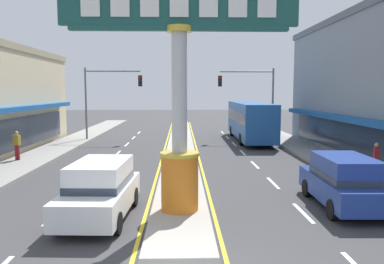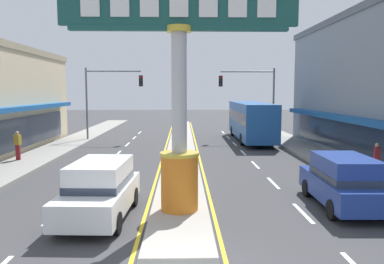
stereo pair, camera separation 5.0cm
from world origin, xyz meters
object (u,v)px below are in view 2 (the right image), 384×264
(bus_near_right_lane, at_px, (251,119))
(suv_far_right_lane, at_px, (344,181))
(pedestrian_far_side, at_px, (377,158))
(pedestrian_near_kerb, at_px, (18,144))
(district_sign, at_px, (179,98))
(traffic_light_left_side, at_px, (107,91))
(suv_near_left_lane, at_px, (100,189))
(traffic_light_right_side, at_px, (253,91))

(bus_near_right_lane, bearing_deg, suv_far_right_lane, -90.01)
(suv_far_right_lane, relative_size, pedestrian_far_side, 2.87)
(pedestrian_near_kerb, relative_size, pedestrian_far_side, 1.05)
(district_sign, bearing_deg, pedestrian_far_side, 27.04)
(pedestrian_near_kerb, bearing_deg, district_sign, -45.26)
(traffic_light_left_side, xyz_separation_m, bus_near_right_lane, (12.18, -0.08, -2.38))
(suv_near_left_lane, xyz_separation_m, pedestrian_near_kerb, (-6.99, 10.09, 0.17))
(suv_near_left_lane, bearing_deg, district_sign, 8.09)
(traffic_light_left_side, relative_size, pedestrian_far_side, 3.82)
(traffic_light_right_side, height_order, suv_near_left_lane, traffic_light_right_side)
(suv_far_right_lane, xyz_separation_m, suv_near_left_lane, (-8.59, -0.91, 0.00))
(district_sign, bearing_deg, traffic_light_right_side, 72.81)
(traffic_light_left_side, distance_m, pedestrian_near_kerb, 11.00)
(district_sign, height_order, traffic_light_left_side, district_sign)
(suv_far_right_lane, height_order, suv_near_left_lane, same)
(bus_near_right_lane, xyz_separation_m, suv_near_left_lane, (-8.59, -20.01, -0.88))
(suv_far_right_lane, distance_m, suv_near_left_lane, 8.64)
(suv_far_right_lane, bearing_deg, pedestrian_far_side, 51.48)
(pedestrian_far_side, bearing_deg, district_sign, -152.96)
(traffic_light_right_side, bearing_deg, suv_near_left_lane, -113.39)
(suv_far_right_lane, distance_m, pedestrian_near_kerb, 18.08)
(traffic_light_right_side, relative_size, bus_near_right_lane, 0.55)
(traffic_light_left_side, bearing_deg, traffic_light_right_side, 2.02)
(district_sign, bearing_deg, suv_near_left_lane, -171.91)
(traffic_light_left_side, relative_size, suv_far_right_lane, 1.33)
(bus_near_right_lane, relative_size, suv_far_right_lane, 2.41)
(bus_near_right_lane, bearing_deg, pedestrian_far_side, -77.32)
(district_sign, height_order, bus_near_right_lane, district_sign)
(bus_near_right_lane, bearing_deg, pedestrian_near_kerb, -147.53)
(district_sign, height_order, suv_far_right_lane, district_sign)
(bus_near_right_lane, height_order, pedestrian_far_side, bus_near_right_lane)
(suv_near_left_lane, xyz_separation_m, pedestrian_far_side, (11.94, 5.12, 0.11))
(traffic_light_right_side, height_order, pedestrian_far_side, traffic_light_right_side)
(district_sign, distance_m, pedestrian_far_side, 10.83)
(district_sign, distance_m, suv_near_left_lane, 4.02)
(traffic_light_left_side, relative_size, pedestrian_near_kerb, 3.62)
(traffic_light_right_side, height_order, suv_far_right_lane, traffic_light_right_side)
(district_sign, distance_m, suv_far_right_lane, 6.68)
(traffic_light_left_side, xyz_separation_m, suv_far_right_lane, (12.18, -19.18, -3.26))
(district_sign, relative_size, pedestrian_near_kerb, 4.60)
(traffic_light_right_side, xyz_separation_m, bus_near_right_lane, (-0.29, -0.52, -2.38))
(suv_far_right_lane, relative_size, suv_near_left_lane, 0.99)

